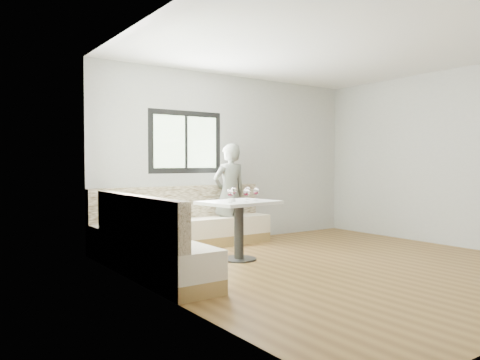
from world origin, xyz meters
The scene contains 10 objects.
room centered at (-0.08, 0.08, 1.41)m, with size 5.01×5.01×2.81m.
banquette centered at (-1.59, 1.63, 0.33)m, with size 2.90×2.80×0.95m.
table centered at (-0.88, 1.04, 0.60)m, with size 1.06×0.87×0.80m.
person centered at (-0.26, 2.20, 0.82)m, with size 0.59×0.39×1.63m, color #60635A.
olive_ramekin centered at (-1.01, 1.02, 0.82)m, with size 0.11×0.11×0.04m.
wine_glass_a centered at (-1.15, 0.85, 0.93)m, with size 0.08×0.08×0.18m.
wine_glass_b centered at (-0.91, 0.82, 0.93)m, with size 0.08×0.08×0.18m.
wine_glass_c centered at (-0.67, 0.94, 0.93)m, with size 0.08×0.08×0.18m.
wine_glass_d centered at (-0.88, 1.17, 0.93)m, with size 0.08×0.08×0.18m.
wine_glass_e centered at (-0.64, 1.17, 0.93)m, with size 0.08×0.08×0.18m.
Camera 1 is at (-4.49, -4.12, 1.30)m, focal length 35.00 mm.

